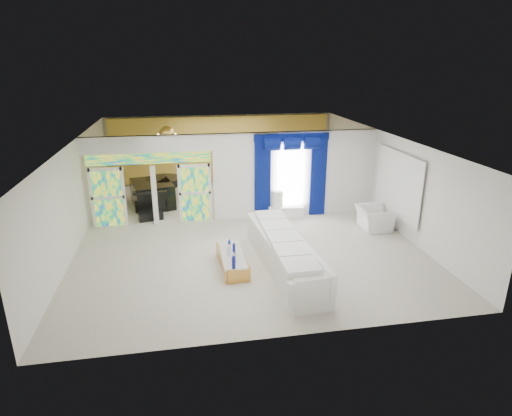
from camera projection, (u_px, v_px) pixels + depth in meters
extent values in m
plane|color=#B7AF9E|center=(241.00, 228.00, 14.22)|extent=(12.00, 12.00, 0.00)
cube|color=white|center=(297.00, 174.00, 15.02)|extent=(5.70, 0.18, 3.00)
cube|color=white|center=(148.00, 144.00, 13.78)|extent=(4.30, 0.18, 0.55)
cube|color=#994C3F|center=(108.00, 197.00, 14.11)|extent=(0.95, 0.04, 2.00)
cube|color=#994C3F|center=(195.00, 193.00, 14.59)|extent=(0.95, 0.04, 2.00)
cube|color=#994C3F|center=(149.00, 159.00, 13.94)|extent=(4.00, 0.05, 0.35)
cube|color=white|center=(291.00, 176.00, 14.90)|extent=(1.00, 0.02, 2.30)
cube|color=#030649|center=(263.00, 179.00, 14.72)|extent=(0.55, 0.10, 2.80)
cube|color=#030649|center=(318.00, 177.00, 15.06)|extent=(0.55, 0.10, 2.80)
cube|color=#030649|center=(292.00, 137.00, 14.42)|extent=(2.60, 0.12, 0.25)
cube|color=white|center=(398.00, 184.00, 13.61)|extent=(0.04, 2.70, 1.90)
cube|color=#BF882D|center=(222.00, 149.00, 19.22)|extent=(9.70, 0.12, 2.90)
cube|color=white|center=(284.00, 254.00, 11.32)|extent=(1.28, 4.52, 0.85)
cube|color=gold|center=(232.00, 261.00, 11.45)|extent=(0.72, 1.81, 0.39)
cube|color=white|center=(286.00, 212.00, 15.13)|extent=(1.25, 0.49, 0.41)
cylinder|color=silver|center=(278.00, 199.00, 14.92)|extent=(0.36, 0.36, 0.58)
imported|color=white|center=(374.00, 218.00, 14.07)|extent=(1.04, 1.17, 0.73)
cube|color=black|center=(152.00, 194.00, 16.29)|extent=(1.78, 2.11, 0.93)
cube|color=black|center=(151.00, 216.00, 14.91)|extent=(0.88, 0.50, 0.28)
cube|color=#A77653|center=(111.00, 193.00, 16.68)|extent=(0.59, 0.56, 0.73)
sphere|color=gold|center=(167.00, 134.00, 16.13)|extent=(0.60, 0.60, 0.60)
cylinder|color=navy|center=(229.00, 244.00, 11.79)|extent=(0.08, 0.08, 0.18)
cylinder|color=#151791|center=(234.00, 261.00, 10.76)|extent=(0.09, 0.09, 0.20)
cylinder|color=white|center=(233.00, 257.00, 11.03)|extent=(0.10, 0.10, 0.16)
cylinder|color=white|center=(229.00, 249.00, 11.56)|extent=(0.11, 0.11, 0.12)
cylinder|color=#151993|center=(234.00, 250.00, 11.34)|extent=(0.08, 0.08, 0.28)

